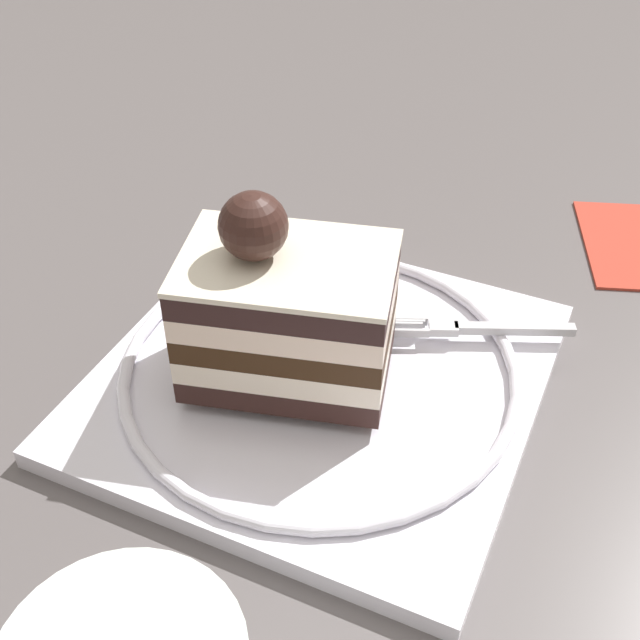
% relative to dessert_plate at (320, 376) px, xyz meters
% --- Properties ---
extents(ground_plane, '(2.40, 2.40, 0.00)m').
position_rel_dessert_plate_xyz_m(ground_plane, '(0.01, 0.02, -0.01)').
color(ground_plane, '#595353').
extents(dessert_plate, '(0.27, 0.27, 0.02)m').
position_rel_dessert_plate_xyz_m(dessert_plate, '(0.00, 0.00, 0.00)').
color(dessert_plate, white).
rests_on(dessert_plate, ground_plane).
extents(cake_slice, '(0.11, 0.13, 0.10)m').
position_rel_dessert_plate_xyz_m(cake_slice, '(0.01, -0.01, 0.05)').
color(cake_slice, black).
rests_on(cake_slice, dessert_plate).
extents(fork, '(0.07, 0.09, 0.00)m').
position_rel_dessert_plate_xyz_m(fork, '(-0.07, 0.05, 0.01)').
color(fork, silver).
rests_on(fork, dessert_plate).
extents(folded_napkin, '(0.12, 0.10, 0.00)m').
position_rel_dessert_plate_xyz_m(folded_napkin, '(-0.23, 0.08, -0.01)').
color(folded_napkin, '#B4392A').
rests_on(folded_napkin, ground_plane).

